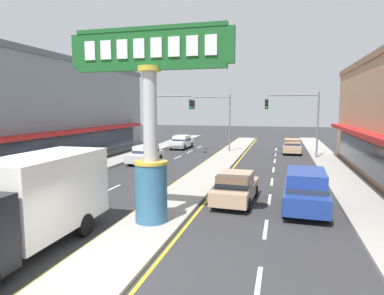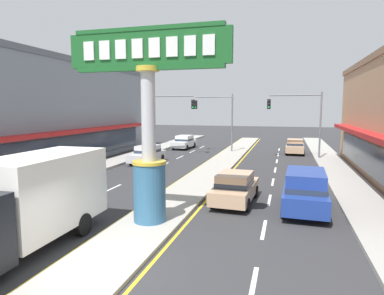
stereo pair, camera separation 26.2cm
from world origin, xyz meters
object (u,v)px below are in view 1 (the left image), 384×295
Objects in this scene: district_sign at (150,132)px; sedan_far_right_lane at (146,154)px; traffic_light_right_side at (298,113)px; box_truck_near_right_lane at (29,201)px; traffic_light_left_side at (164,113)px; sedan_near_left_lane at (236,187)px; sedan_kerb_right at (292,146)px; suv_mid_left_lane at (306,190)px; pedestrian_near_kerb at (58,164)px; storefront_left at (39,111)px; traffic_light_median_far at (216,113)px; sedan_far_left_oncoming at (182,142)px.

sedan_far_right_lane is at bearing 113.61° from district_sign.
traffic_light_right_side is 25.55m from box_truck_near_right_lane.
traffic_light_left_side is at bearing 92.93° from sedan_far_right_lane.
sedan_far_right_lane is 0.99× the size of sedan_near_left_lane.
traffic_light_right_side reaches higher than sedan_kerb_right.
suv_mid_left_lane reaches higher than pedestrian_near_kerb.
sedan_far_right_lane is (-6.20, 14.18, -3.01)m from district_sign.
traffic_light_left_side is 3.78× the size of pedestrian_near_kerb.
storefront_left reaches higher than district_sign.
suv_mid_left_lane is at bearing -22.63° from storefront_left.
sedan_near_left_lane is (2.90, 4.10, -3.01)m from district_sign.
box_truck_near_right_lane is at bearing -142.46° from suv_mid_left_lane.
traffic_light_left_side is at bearing -145.76° from traffic_light_median_far.
suv_mid_left_lane is (21.65, -9.02, -3.46)m from storefront_left.
sedan_far_left_oncoming is at bearing 174.57° from sedan_kerb_right.
sedan_far_left_oncoming is (-4.42, 2.01, -3.41)m from traffic_light_median_far.
suv_mid_left_lane is 1.07× the size of sedan_far_left_oncoming.
sedan_far_right_lane is at bearing 70.36° from pedestrian_near_kerb.
traffic_light_median_far is 26.56m from box_truck_near_right_lane.
sedan_kerb_right is at bearing 75.42° from district_sign.
pedestrian_near_kerb is (6.44, -6.32, -3.34)m from storefront_left.
sedan_far_left_oncoming is 18.93m from pedestrian_near_kerb.
suv_mid_left_lane is at bearing -59.94° from sedan_far_left_oncoming.
traffic_light_left_side is 20.84m from suv_mid_left_lane.
box_truck_near_right_lane reaches higher than sedan_near_left_lane.
pedestrian_near_kerb is (-6.09, 9.71, -0.59)m from box_truck_near_right_lane.
sedan_far_left_oncoming is at bearing 86.84° from traffic_light_left_side.
sedan_near_left_lane is (9.10, -10.09, 0.00)m from sedan_far_right_lane.
sedan_near_left_lane is at bearing -99.49° from sedan_kerb_right.
traffic_light_right_side is 14.00m from sedan_far_left_oncoming.
suv_mid_left_lane is at bearing -8.72° from sedan_near_left_lane.
sedan_far_right_lane and sedan_far_left_oncoming have the same top height.
sedan_kerb_right is (0.00, 20.24, -0.20)m from suv_mid_left_lane.
storefront_left is 9.62m from pedestrian_near_kerb.
traffic_light_right_side is 1.00× the size of traffic_light_median_far.
box_truck_near_right_lane is at bearing -92.49° from traffic_light_median_far.
traffic_light_right_side is 5.03m from sedan_kerb_right.
sedan_kerb_right is at bearing 17.67° from traffic_light_left_side.
suv_mid_left_lane is (9.12, 7.01, -0.71)m from box_truck_near_right_lane.
sedan_far_right_lane is at bearing 9.62° from storefront_left.
storefront_left is 5.67× the size of suv_mid_left_lane.
storefront_left is at bearing 155.10° from sedan_near_left_lane.
traffic_light_median_far is 1.41× the size of sedan_near_left_lane.
traffic_light_median_far is at bearing 37.20° from storefront_left.
storefront_left is 4.27× the size of traffic_light_left_side.
suv_mid_left_lane is at bearing -90.00° from sedan_kerb_right.
pedestrian_near_kerb reaches higher than sedan_far_right_lane.
sedan_far_right_lane is at bearing -116.64° from traffic_light_median_far.
sedan_kerb_right is (21.65, 11.22, -3.66)m from storefront_left.
pedestrian_near_kerb is (-15.21, 2.70, 0.13)m from suv_mid_left_lane.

